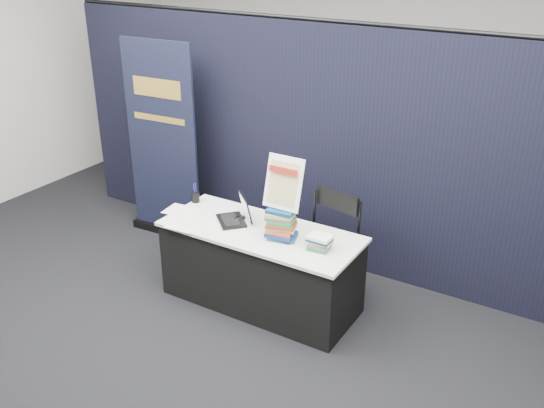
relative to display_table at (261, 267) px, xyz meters
The scene contains 15 objects.
floor 0.67m from the display_table, 90.00° to the right, with size 8.00×8.00×0.00m, color black.
wall_back 3.71m from the display_table, 90.00° to the left, with size 8.00×0.02×3.50m, color beige.
drape_partition 1.33m from the display_table, 90.00° to the left, with size 6.00×0.08×2.40m, color black.
display_table is the anchor object (origin of this frame).
laptop 0.53m from the display_table, behind, with size 0.38×0.43×0.24m.
mouse 0.48m from the display_table, 164.80° to the left, with size 0.07×0.12×0.04m, color black.
brochure_left 0.92m from the display_table, behind, with size 0.33×0.24×0.00m, color white.
brochure_mid 0.80m from the display_table, 154.79° to the right, with size 0.28×0.20×0.00m, color white.
brochure_right 0.76m from the display_table, 163.09° to the right, with size 0.30×0.21×0.00m, color silver.
pen_cup 0.98m from the display_table, 168.27° to the left, with size 0.08×0.08×0.10m, color black.
book_stack_tall 0.57m from the display_table, ahead, with size 0.26×0.22×0.28m.
book_stack_short 0.75m from the display_table, ahead, with size 0.19×0.15×0.13m.
info_sign 0.90m from the display_table, ahead, with size 0.34×0.16×0.46m.
pullup_banner 1.85m from the display_table, 159.23° to the left, with size 0.92×0.15×2.17m.
stacking_chair 0.62m from the display_table, 33.37° to the left, with size 0.55×0.56×1.05m.
Camera 1 is at (2.57, -3.46, 3.19)m, focal length 40.00 mm.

